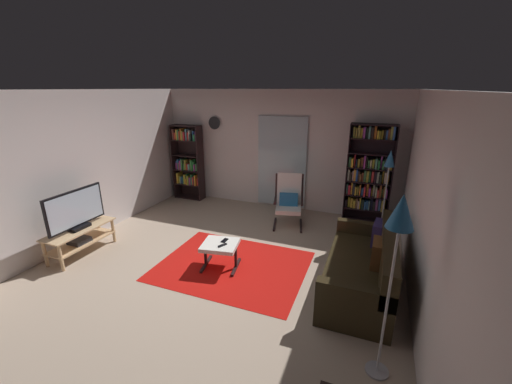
{
  "coord_description": "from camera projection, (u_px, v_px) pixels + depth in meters",
  "views": [
    {
      "loc": [
        2.08,
        -3.73,
        2.62
      ],
      "look_at": [
        0.28,
        0.88,
        0.98
      ],
      "focal_mm": 22.11,
      "sensor_mm": 36.0,
      "label": 1
    }
  ],
  "objects": [
    {
      "name": "ground_plane",
      "position": [
        218.0,
        267.0,
        4.84
      ],
      "size": [
        7.02,
        7.02,
        0.0
      ],
      "primitive_type": "plane",
      "color": "tan"
    },
    {
      "name": "wall_back",
      "position": [
        277.0,
        150.0,
        7.0
      ],
      "size": [
        5.6,
        0.06,
        2.6
      ],
      "primitive_type": "cube",
      "color": "silver",
      "rests_on": "ground"
    },
    {
      "name": "wall_left",
      "position": [
        74.0,
        170.0,
        5.36
      ],
      "size": [
        0.06,
        6.0,
        2.6
      ],
      "primitive_type": "cube",
      "color": "silver",
      "rests_on": "ground"
    },
    {
      "name": "wall_right",
      "position": [
        429.0,
        213.0,
        3.5
      ],
      "size": [
        0.06,
        6.0,
        2.6
      ],
      "primitive_type": "cube",
      "color": "silver",
      "rests_on": "ground"
    },
    {
      "name": "glass_door_panel",
      "position": [
        282.0,
        163.0,
        6.97
      ],
      "size": [
        1.1,
        0.01,
        2.0
      ],
      "primitive_type": "cube",
      "color": "silver"
    },
    {
      "name": "area_rug",
      "position": [
        232.0,
        266.0,
        4.88
      ],
      "size": [
        2.23,
        1.73,
        0.01
      ],
      "primitive_type": "cube",
      "color": "red",
      "rests_on": "ground"
    },
    {
      "name": "tv_stand",
      "position": [
        81.0,
        237.0,
        5.16
      ],
      "size": [
        0.44,
        1.12,
        0.45
      ],
      "color": "tan",
      "rests_on": "ground"
    },
    {
      "name": "television",
      "position": [
        76.0,
        211.0,
        5.02
      ],
      "size": [
        0.2,
        1.02,
        0.64
      ],
      "color": "black",
      "rests_on": "tv_stand"
    },
    {
      "name": "bookshelf_near_tv",
      "position": [
        188.0,
        161.0,
        7.64
      ],
      "size": [
        0.72,
        0.3,
        1.8
      ],
      "color": "black",
      "rests_on": "ground"
    },
    {
      "name": "bookshelf_near_sofa",
      "position": [
        369.0,
        174.0,
        6.22
      ],
      "size": [
        0.86,
        0.3,
        1.98
      ],
      "color": "black",
      "rests_on": "ground"
    },
    {
      "name": "leather_sofa",
      "position": [
        364.0,
        268.0,
        4.26
      ],
      "size": [
        0.84,
        1.95,
        0.84
      ],
      "color": "#2D2413",
      "rests_on": "ground"
    },
    {
      "name": "lounge_armchair",
      "position": [
        289.0,
        199.0,
        6.23
      ],
      "size": [
        0.7,
        0.77,
        1.02
      ],
      "color": "black",
      "rests_on": "ground"
    },
    {
      "name": "ottoman",
      "position": [
        220.0,
        247.0,
        4.75
      ],
      "size": [
        0.6,
        0.57,
        0.4
      ],
      "color": "white",
      "rests_on": "ground"
    },
    {
      "name": "tv_remote",
      "position": [
        222.0,
        245.0,
        4.65
      ],
      "size": [
        0.1,
        0.15,
        0.02
      ],
      "primitive_type": "cube",
      "rotation": [
        0.0,
        0.0,
        -0.44
      ],
      "color": "black",
      "rests_on": "ottoman"
    },
    {
      "name": "cell_phone",
      "position": [
        225.0,
        240.0,
        4.8
      ],
      "size": [
        0.07,
        0.14,
        0.01
      ],
      "primitive_type": "cube",
      "rotation": [
        0.0,
        0.0,
        -0.04
      ],
      "color": "black",
      "rests_on": "ottoman"
    },
    {
      "name": "floor_lamp_by_sofa",
      "position": [
        399.0,
        227.0,
        2.58
      ],
      "size": [
        0.23,
        0.23,
        1.83
      ],
      "color": "#A5A5AD",
      "rests_on": "ground"
    },
    {
      "name": "floor_lamp_by_shelf",
      "position": [
        389.0,
        170.0,
        5.33
      ],
      "size": [
        0.22,
        0.22,
        1.65
      ],
      "color": "#A5A5AD",
      "rests_on": "ground"
    },
    {
      "name": "wall_clock",
      "position": [
        214.0,
        123.0,
        7.28
      ],
      "size": [
        0.29,
        0.03,
        0.29
      ],
      "color": "silver"
    }
  ]
}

